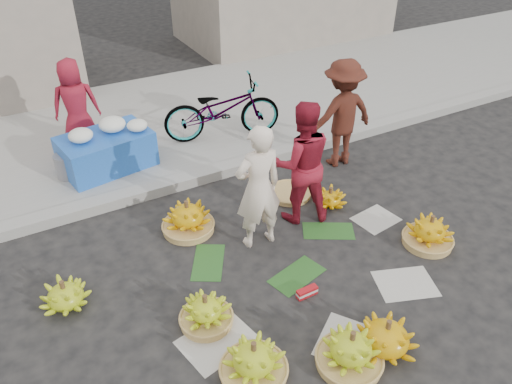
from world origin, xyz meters
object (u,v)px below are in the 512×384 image
vendor_cream (258,188)px  bicycle (222,109)px  banana_bunch_0 (206,312)px  flower_table (107,149)px  banana_bunch_4 (429,232)px

vendor_cream → bicycle: size_ratio=0.85×
banana_bunch_0 → bicycle: (1.84, 3.42, 0.46)m
vendor_cream → flower_table: (-1.17, 2.49, -0.38)m
banana_bunch_0 → flower_table: flower_table is taller
banana_bunch_4 → flower_table: 4.64m
banana_bunch_4 → vendor_cream: 2.19m
flower_table → bicycle: bicycle is taller
vendor_cream → banana_bunch_4: bearing=152.5°
bicycle → banana_bunch_0: bearing=165.9°
flower_table → bicycle: 1.92m
banana_bunch_0 → bicycle: bicycle is taller
flower_table → banana_bunch_4: bearing=-59.1°
vendor_cream → bicycle: vendor_cream is taller
banana_bunch_0 → vendor_cream: (1.10, 0.89, 0.64)m
banana_bunch_0 → vendor_cream: 1.56m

